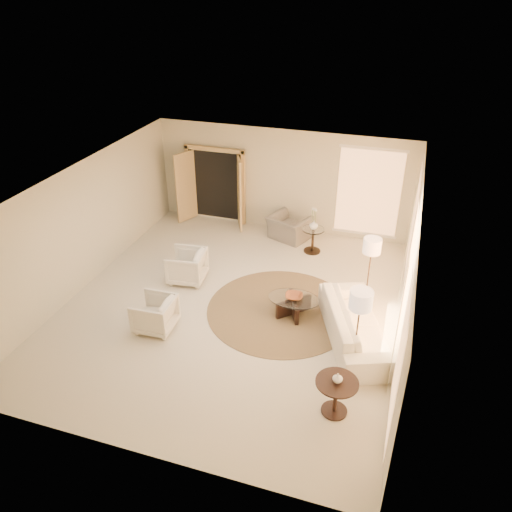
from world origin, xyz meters
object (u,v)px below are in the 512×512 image
(coffee_table, at_px, (294,304))
(end_table, at_px, (336,391))
(armchair_right, at_px, (155,312))
(floor_lamp_near, at_px, (372,249))
(bowl, at_px, (294,296))
(sofa, at_px, (356,325))
(armchair_left, at_px, (187,265))
(floor_lamp_far, at_px, (360,303))
(side_vase, at_px, (314,225))
(end_vase, at_px, (338,378))
(side_table, at_px, (313,238))
(accent_chair, at_px, (289,224))

(coffee_table, height_order, end_table, end_table)
(armchair_right, relative_size, floor_lamp_near, 0.50)
(bowl, bearing_deg, sofa, -18.77)
(sofa, relative_size, floor_lamp_near, 1.63)
(armchair_left, distance_m, floor_lamp_near, 4.20)
(floor_lamp_near, xyz_separation_m, floor_lamp_far, (0.04, -2.16, 0.08))
(armchair_left, relative_size, floor_lamp_far, 0.50)
(bowl, relative_size, side_vase, 1.58)
(end_vase, height_order, side_vase, side_vase)
(armchair_left, xyz_separation_m, armchair_right, (0.15, -1.86, -0.03))
(end_table, bearing_deg, armchair_right, 164.06)
(side_table, bearing_deg, sofa, -64.54)
(side_vase, bearing_deg, coffee_table, -86.05)
(end_table, height_order, floor_lamp_far, floor_lamp_far)
(armchair_right, distance_m, bowl, 2.86)
(sofa, height_order, floor_lamp_far, floor_lamp_far)
(floor_lamp_far, bearing_deg, side_vase, 112.05)
(side_table, height_order, end_vase, end_vase)
(sofa, relative_size, side_table, 3.87)
(armchair_right, bearing_deg, sofa, 100.52)
(end_table, height_order, end_vase, end_vase)
(armchair_right, xyz_separation_m, end_vase, (3.83, -1.10, 0.35))
(floor_lamp_near, bearing_deg, bowl, -146.22)
(armchair_left, relative_size, bowl, 2.29)
(end_table, relative_size, side_vase, 3.02)
(sofa, distance_m, side_table, 3.58)
(armchair_right, height_order, bowl, armchair_right)
(bowl, xyz_separation_m, side_vase, (-0.19, 2.77, 0.32))
(accent_chair, bearing_deg, end_table, 132.99)
(floor_lamp_far, relative_size, bowl, 4.56)
(armchair_right, xyz_separation_m, floor_lamp_far, (3.97, 0.09, 1.02))
(accent_chair, height_order, end_table, accent_chair)
(sofa, xyz_separation_m, floor_lamp_far, (0.08, -0.77, 1.04))
(armchair_left, relative_size, accent_chair, 0.83)
(coffee_table, xyz_separation_m, bowl, (-0.00, 0.00, 0.19))
(floor_lamp_far, bearing_deg, floor_lamp_near, 91.00)
(accent_chair, bearing_deg, floor_lamp_far, 139.29)
(bowl, xyz_separation_m, end_vase, (1.29, -2.41, 0.29))
(armchair_right, bearing_deg, end_vase, 72.18)
(armchair_right, distance_m, floor_lamp_near, 4.62)
(armchair_right, bearing_deg, side_table, 148.22)
(accent_chair, bearing_deg, armchair_right, 92.38)
(sofa, bearing_deg, side_vase, 3.73)
(accent_chair, xyz_separation_m, coffee_table, (0.95, -3.28, -0.19))
(end_vase, bearing_deg, bowl, 118.24)
(bowl, bearing_deg, end_vase, -61.76)
(floor_lamp_near, relative_size, bowl, 4.28)
(armchair_left, relative_size, coffee_table, 0.65)
(bowl, bearing_deg, end_table, -61.76)
(accent_chair, xyz_separation_m, side_vase, (0.76, -0.51, 0.33))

